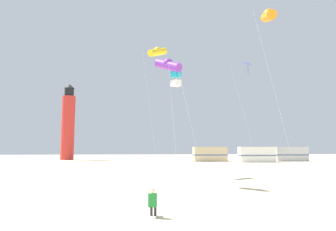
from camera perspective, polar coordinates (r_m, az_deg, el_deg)
The scene contains 10 objects.
kite_flyer_standing at distance 12.22m, azimuth -2.98°, elevation -16.36°, with size 0.37×0.53×1.16m.
kite_box_cyan at distance 22.34m, azimuth 1.58°, elevation 7.15°, with size 2.54×2.54×8.50m.
kite_tube_gold at distance 30.82m, azimuth -2.06°, elevation 12.29°, with size 2.66×2.70×13.23m.
kite_tube_violet at distance 22.74m, azimuth 0.02°, elevation 9.82°, with size 2.16×2.34×9.74m.
kite_diamond_blue at distance 32.63m, azimuth 15.22°, elevation 8.78°, with size 2.73×2.73×11.83m.
kite_tube_orange at distance 23.31m, azimuth 18.98°, elevation 17.89°, with size 2.49×2.83×12.85m.
lighthouse_distant at distance 68.17m, azimuth -18.86°, elevation -1.55°, with size 2.80×2.80×16.80m.
rv_van_tan at distance 57.65m, azimuth 8.14°, elevation -7.46°, with size 6.53×2.60×2.80m.
rv_van_white at distance 56.51m, azimuth 16.85°, elevation -7.29°, with size 6.54×2.63×2.80m.
rv_van_silver at distance 62.76m, azimuth 22.68°, elevation -6.94°, with size 6.44×2.34×2.80m.
Camera 1 is at (-2.16, -7.47, 2.78)m, focal length 31.33 mm.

